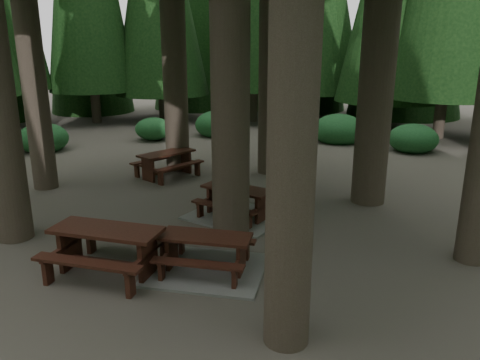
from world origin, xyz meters
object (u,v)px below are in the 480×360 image
Objects in this scene: picnic_table_e at (107,243)px; picnic_table_b at (167,160)px; picnic_table_c at (237,207)px; picnic_table_a at (206,259)px.

picnic_table_b is at bearing 104.81° from picnic_table_e.
picnic_table_c is at bearing -104.76° from picnic_table_b.
picnic_table_c is 0.95× the size of picnic_table_e.
picnic_table_e reaches higher than picnic_table_b.
picnic_table_e is (3.99, -5.33, 0.05)m from picnic_table_b.
picnic_table_a is 1.14× the size of picnic_table_c.
picnic_table_e is at bearing -166.82° from picnic_table_a.
picnic_table_c is (-1.31, 2.64, 0.02)m from picnic_table_a.
picnic_table_e is at bearing -137.47° from picnic_table_b.
picnic_table_a is 1.08× the size of picnic_table_e.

